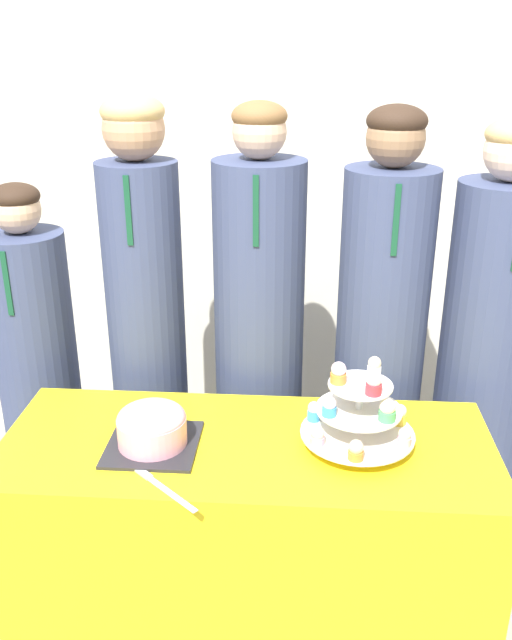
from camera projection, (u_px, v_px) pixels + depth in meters
wall_back at (271, 158)px, 2.90m from camera, size 9.00×0.06×2.70m
table at (247, 547)px, 2.08m from camera, size 1.41×0.56×0.75m
round_cake at (152, 427)px, 1.89m from camera, size 0.25×0.25×0.13m
cake_knife at (152, 480)px, 1.76m from camera, size 0.21×0.19×0.01m
cupcake_stand at (359, 411)px, 1.88m from camera, size 0.32×0.32×0.26m
student_0 at (40, 380)px, 2.51m from camera, size 0.29×0.30×1.38m
student_1 at (148, 342)px, 2.42m from camera, size 0.27×0.28×1.66m
student_2 at (260, 356)px, 2.41m from camera, size 0.31×0.32×1.65m
student_3 at (379, 359)px, 2.38m from camera, size 0.31×0.31×1.64m
student_4 at (484, 367)px, 2.36m from camera, size 0.32×0.32×1.60m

